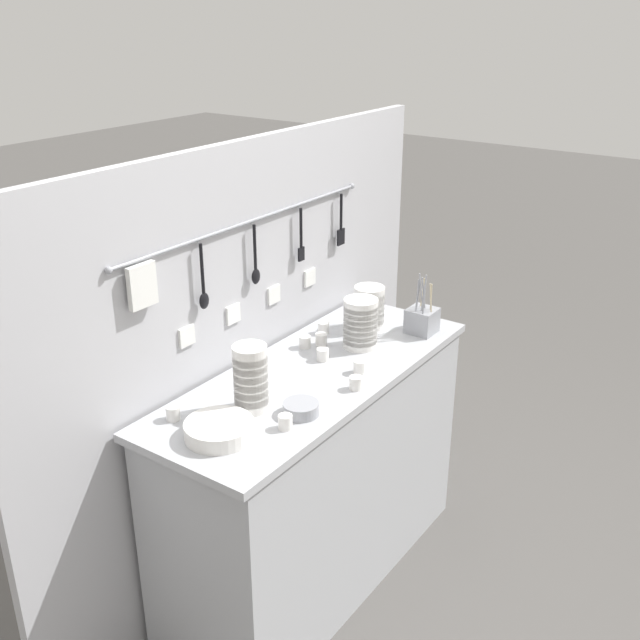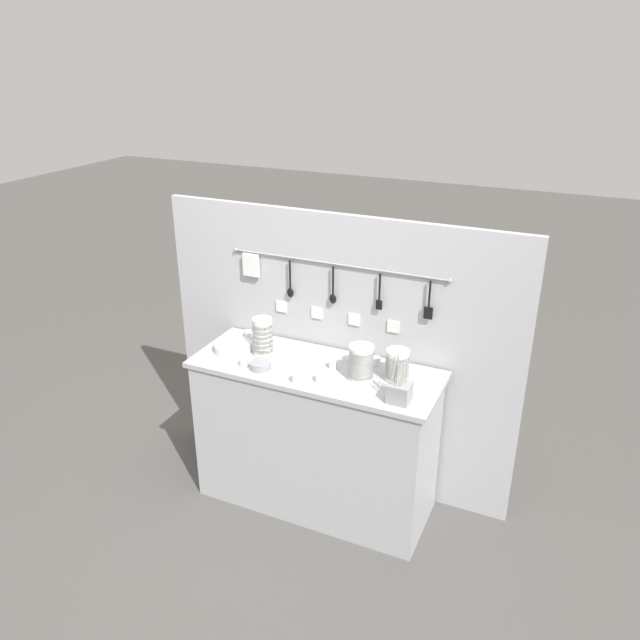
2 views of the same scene
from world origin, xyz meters
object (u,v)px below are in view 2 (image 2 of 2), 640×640
at_px(cup_centre, 350,357).
at_px(cup_front_right, 333,364).
at_px(cup_back_right, 319,378).
at_px(cup_edge_far, 356,362).
at_px(cup_back_left, 248,334).
at_px(bowl_stack_tall_left, 361,363).
at_px(bowl_stack_nested_right, 263,337).
at_px(cup_edge_near, 296,378).
at_px(plate_stack, 233,347).
at_px(cup_front_left, 376,361).
at_px(cutlery_caddy, 399,392).
at_px(cup_mid_row, 244,362).
at_px(steel_mixing_bowl, 260,365).
at_px(bowl_stack_back_corner, 397,365).

relative_size(cup_centre, cup_front_right, 1.00).
bearing_deg(cup_back_right, cup_edge_far, 65.52).
xyz_separation_m(cup_centre, cup_back_left, (-0.70, 0.03, 0.00)).
relative_size(bowl_stack_tall_left, cup_centre, 4.19).
distance_m(bowl_stack_nested_right, cup_edge_near, 0.40).
bearing_deg(plate_stack, cup_back_left, 92.56).
relative_size(bowl_stack_tall_left, cup_front_left, 4.19).
xyz_separation_m(cutlery_caddy, cup_back_right, (-0.46, 0.01, -0.03)).
distance_m(cutlery_caddy, cup_back_right, 0.46).
relative_size(cup_mid_row, cup_centre, 1.00).
relative_size(cutlery_caddy, cup_centre, 5.52).
height_order(cutlery_caddy, cup_front_right, cutlery_caddy).
bearing_deg(steel_mixing_bowl, bowl_stack_tall_left, 12.30).
bearing_deg(cup_mid_row, bowl_stack_nested_right, 78.75).
xyz_separation_m(cup_front_left, cup_centre, (-0.16, -0.02, 0.00)).
bearing_deg(bowl_stack_tall_left, cup_back_right, -148.14).
relative_size(bowl_stack_nested_right, steel_mixing_bowl, 1.92).
relative_size(cutlery_caddy, cup_edge_far, 5.52).
height_order(steel_mixing_bowl, cutlery_caddy, cutlery_caddy).
distance_m(bowl_stack_tall_left, cup_edge_far, 0.17).
distance_m(steel_mixing_bowl, cup_centre, 0.52).
bearing_deg(cup_mid_row, cup_front_left, 25.61).
distance_m(bowl_stack_nested_right, cup_back_left, 0.28).
xyz_separation_m(cutlery_caddy, cup_mid_row, (-0.93, -0.00, -0.03)).
distance_m(cup_edge_near, cup_back_left, 0.65).
bearing_deg(steel_mixing_bowl, bowl_stack_nested_right, 113.80).
relative_size(steel_mixing_bowl, cup_edge_far, 2.55).
xyz_separation_m(steel_mixing_bowl, cup_mid_row, (-0.10, -0.01, 0.00)).
height_order(bowl_stack_back_corner, cup_back_left, bowl_stack_back_corner).
distance_m(cutlery_caddy, cup_front_right, 0.49).
distance_m(cutlery_caddy, cup_mid_row, 0.93).
relative_size(bowl_stack_nested_right, plate_stack, 1.05).
bearing_deg(cup_edge_near, bowl_stack_tall_left, 29.76).
height_order(bowl_stack_back_corner, cup_mid_row, bowl_stack_back_corner).
relative_size(steel_mixing_bowl, cup_centre, 2.55).
relative_size(bowl_stack_nested_right, cup_edge_near, 4.88).
xyz_separation_m(bowl_stack_tall_left, cup_centre, (-0.14, 0.17, -0.08)).
xyz_separation_m(bowl_stack_back_corner, cup_centre, (-0.32, 0.10, -0.07)).
distance_m(bowl_stack_nested_right, cup_edge_far, 0.57).
bearing_deg(cup_mid_row, bowl_stack_back_corner, 13.82).
distance_m(cup_back_left, cup_front_right, 0.66).
relative_size(cup_front_left, cup_edge_far, 1.00).
relative_size(cup_front_left, cup_centre, 1.00).
xyz_separation_m(bowl_stack_nested_right, cup_back_right, (0.44, -0.15, -0.09)).
height_order(steel_mixing_bowl, cup_front_right, cup_front_right).
bearing_deg(cup_edge_far, cup_back_left, 175.03).
distance_m(bowl_stack_nested_right, steel_mixing_bowl, 0.20).
height_order(cutlery_caddy, cup_edge_far, cutlery_caddy).
bearing_deg(cup_front_left, bowl_stack_tall_left, -96.45).
xyz_separation_m(cutlery_caddy, cup_front_right, (-0.45, 0.19, -0.03)).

